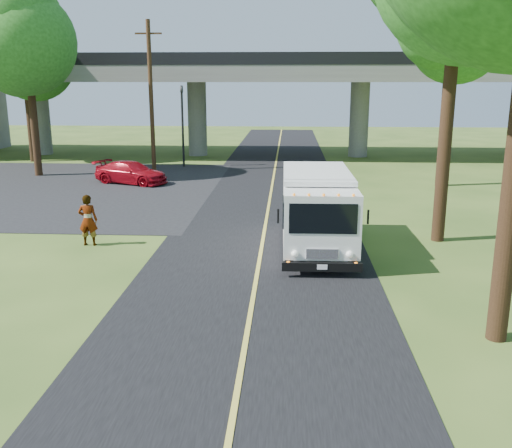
# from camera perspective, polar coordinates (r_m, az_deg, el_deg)

# --- Properties ---
(ground) EXTENTS (120.00, 120.00, 0.00)m
(ground) POSITION_cam_1_polar(r_m,az_deg,el_deg) (12.21, -1.22, -12.75)
(ground) COLOR #364E1C
(ground) RESTS_ON ground
(road) EXTENTS (7.00, 90.00, 0.02)m
(road) POSITION_cam_1_polar(r_m,az_deg,el_deg) (21.59, 0.86, -0.63)
(road) COLOR black
(road) RESTS_ON ground
(parking_lot) EXTENTS (16.00, 18.00, 0.01)m
(parking_lot) POSITION_cam_1_polar(r_m,az_deg,el_deg) (31.69, -18.80, 3.39)
(parking_lot) COLOR black
(parking_lot) RESTS_ON ground
(lane_line) EXTENTS (0.12, 90.00, 0.01)m
(lane_line) POSITION_cam_1_polar(r_m,az_deg,el_deg) (21.58, 0.86, -0.58)
(lane_line) COLOR gold
(lane_line) RESTS_ON road
(overpass) EXTENTS (54.00, 10.00, 7.30)m
(overpass) POSITION_cam_1_polar(r_m,az_deg,el_deg) (42.87, 2.19, 12.89)
(overpass) COLOR slate
(overpass) RESTS_ON ground
(traffic_signal) EXTENTS (0.18, 0.22, 5.20)m
(traffic_signal) POSITION_cam_1_polar(r_m,az_deg,el_deg) (37.56, -7.37, 10.52)
(traffic_signal) COLOR black
(traffic_signal) RESTS_ON ground
(utility_pole) EXTENTS (1.60, 0.26, 9.00)m
(utility_pole) POSITION_cam_1_polar(r_m,az_deg,el_deg) (35.86, -10.45, 12.47)
(utility_pole) COLOR #472D19
(utility_pole) RESTS_ON ground
(tree_right_far) EXTENTS (5.77, 5.67, 10.99)m
(tree_right_far) POSITION_cam_1_polar(r_m,az_deg,el_deg) (31.92, 19.45, 18.41)
(tree_right_far) COLOR #382314
(tree_right_far) RESTS_ON ground
(tree_left_lot) EXTENTS (5.60, 5.50, 10.50)m
(tree_left_lot) POSITION_cam_1_polar(r_m,az_deg,el_deg) (35.91, -21.82, 17.02)
(tree_left_lot) COLOR #382314
(tree_left_lot) RESTS_ON ground
(tree_left_far) EXTENTS (5.26, 5.16, 9.89)m
(tree_left_far) POSITION_cam_1_polar(r_m,az_deg,el_deg) (42.58, -22.09, 15.79)
(tree_left_far) COLOR #382314
(tree_left_far) RESTS_ON ground
(step_van) EXTENTS (2.33, 6.16, 2.57)m
(step_van) POSITION_cam_1_polar(r_m,az_deg,el_deg) (19.04, 6.09, 1.57)
(step_van) COLOR white
(step_van) RESTS_ON ground
(red_sedan) EXTENTS (4.51, 3.08, 1.21)m
(red_sedan) POSITION_cam_1_polar(r_m,az_deg,el_deg) (32.13, -12.38, 5.05)
(red_sedan) COLOR #9B0914
(red_sedan) RESTS_ON ground
(pedestrian) EXTENTS (0.67, 0.46, 1.78)m
(pedestrian) POSITION_cam_1_polar(r_m,az_deg,el_deg) (20.30, -16.46, 0.38)
(pedestrian) COLOR gray
(pedestrian) RESTS_ON ground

